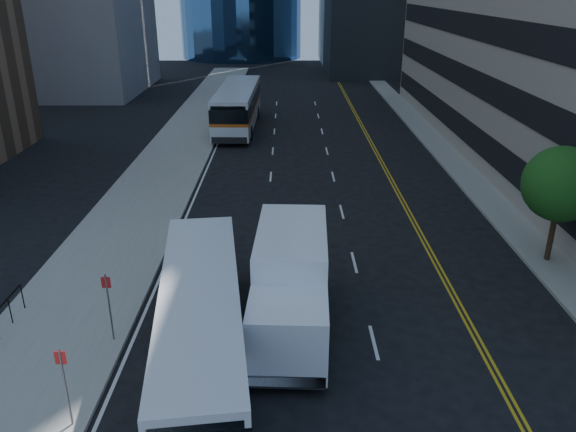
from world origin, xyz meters
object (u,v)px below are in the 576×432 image
Objects in this scene: street_tree at (561,184)px; bus_front at (201,324)px; box_truck at (291,284)px; bus_rear at (238,106)px.

street_tree is 16.03m from bus_front.
bus_front is at bearing -152.92° from street_tree.
bus_front is (-14.16, -7.24, -2.08)m from street_tree.
street_tree is 12.59m from box_truck.
bus_rear is at bearing 121.57° from street_tree.
box_truck is at bearing -80.73° from bus_rear.
bus_rear reaches higher than bus_front.
bus_rear is (-15.60, 25.39, -1.76)m from street_tree.
street_tree is 0.45× the size of bus_front.
bus_front is 3.52m from box_truck.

